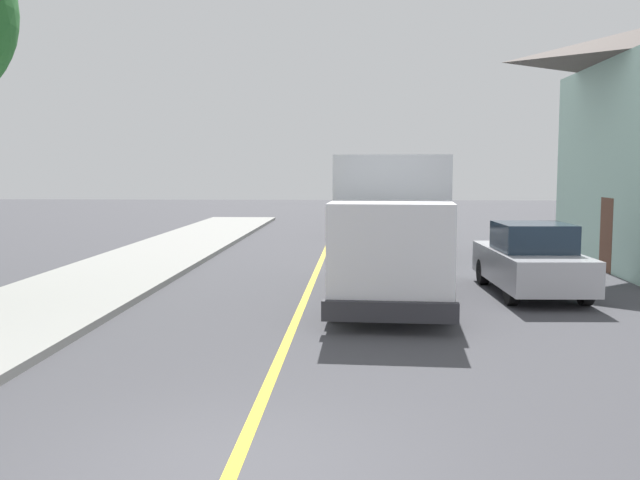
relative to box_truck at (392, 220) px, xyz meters
The scene contains 8 objects.
ground_plane 9.99m from the box_truck, 101.48° to the right, with size 120.00×120.00×0.00m, color #424247.
centre_line_yellow 2.66m from the box_truck, 169.56° to the left, with size 0.16×56.00×0.01m, color gold.
box_truck is the anchor object (origin of this frame).
parked_car_near 7.78m from the box_truck, 86.63° to the left, with size 1.95×4.46×1.67m.
parked_car_mid 14.91m from the box_truck, 89.77° to the left, with size 2.01×4.48×1.67m.
parked_car_far 21.59m from the box_truck, 89.27° to the left, with size 1.89×4.43×1.67m.
parked_car_furthest 28.77m from the box_truck, 89.47° to the left, with size 1.91×4.44×1.67m.
parked_van_across 3.43m from the box_truck, ahead, with size 2.00×4.48×1.67m.
Camera 1 is at (1.23, -6.62, 2.92)m, focal length 40.26 mm.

